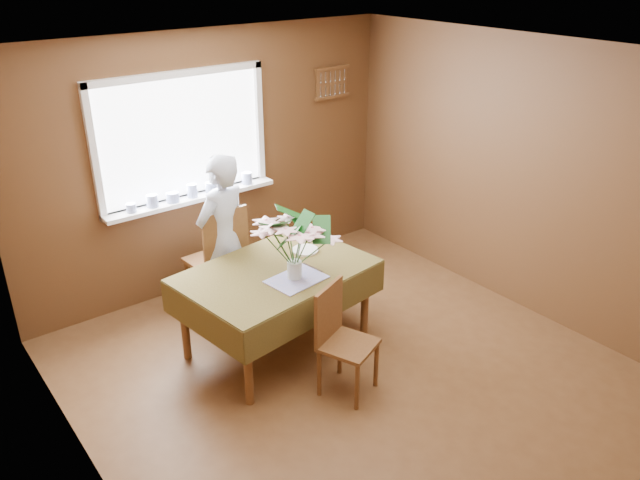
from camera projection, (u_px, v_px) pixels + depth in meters
floor at (362, 382)px, 4.97m from camera, size 4.50×4.50×0.00m
ceiling at (374, 60)px, 3.90m from camera, size 4.50×4.50×0.00m
wall_back at (213, 162)px, 6.04m from camera, size 4.00×0.00×4.00m
wall_left at (87, 339)px, 3.33m from camera, size 0.00×4.50×4.50m
wall_right at (535, 182)px, 5.54m from camera, size 0.00×4.50×4.50m
window_assembly at (187, 160)px, 5.80m from camera, size 1.72×0.20×1.22m
spoon_rack at (332, 82)px, 6.57m from camera, size 0.44×0.05×0.33m
dining_table at (276, 279)px, 5.15m from camera, size 1.66×1.24×0.75m
chair_far at (220, 257)px, 5.69m from camera, size 0.49×0.49×1.07m
chair_near at (340, 335)px, 4.71m from camera, size 0.49×0.49×0.89m
seated_woman at (223, 239)px, 5.54m from camera, size 0.66×0.52×1.58m
flower_bouquet at (294, 240)px, 4.84m from camera, size 0.60×0.60×0.51m
side_plate at (305, 250)px, 5.42m from camera, size 0.31×0.31×0.01m
table_knife at (313, 268)px, 5.12m from camera, size 0.05×0.22×0.00m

